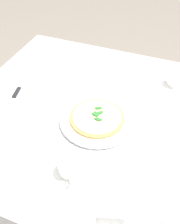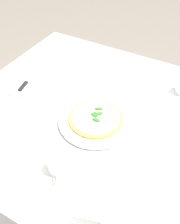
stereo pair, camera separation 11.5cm
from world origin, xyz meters
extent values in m
plane|color=slate|center=(0.00, 0.00, 0.00)|extent=(8.00, 8.00, 0.00)
cube|color=white|center=(0.00, 0.00, 0.73)|extent=(1.13, 1.13, 0.02)
cube|color=white|center=(0.00, 0.56, 0.58)|extent=(1.13, 0.01, 0.28)
cube|color=white|center=(0.56, 0.00, 0.58)|extent=(0.01, 1.13, 0.28)
cylinder|color=brown|center=(0.47, 0.47, 0.36)|extent=(0.06, 0.06, 0.72)
cylinder|color=white|center=(-0.05, -0.08, 0.74)|extent=(0.20, 0.20, 0.01)
cylinder|color=white|center=(-0.05, -0.08, 0.75)|extent=(0.33, 0.33, 0.01)
cylinder|color=tan|center=(-0.05, -0.08, 0.76)|extent=(0.24, 0.24, 0.01)
cylinder|color=#F4DB8E|center=(-0.05, -0.08, 0.77)|extent=(0.22, 0.22, 0.00)
ellipsoid|color=#2D7533|center=(0.00, -0.07, 0.77)|extent=(0.03, 0.04, 0.01)
ellipsoid|color=#2D7533|center=(-0.07, -0.10, 0.77)|extent=(0.02, 0.04, 0.01)
ellipsoid|color=#2D7533|center=(-0.03, -0.09, 0.77)|extent=(0.04, 0.04, 0.01)
ellipsoid|color=#2D7533|center=(-0.04, -0.08, 0.77)|extent=(0.02, 0.04, 0.01)
ellipsoid|color=#2D7533|center=(-0.04, -0.08, 0.77)|extent=(0.04, 0.04, 0.01)
cylinder|color=white|center=(-0.33, -0.08, 0.74)|extent=(0.13, 0.13, 0.01)
cylinder|color=white|center=(-0.33, -0.08, 0.77)|extent=(0.08, 0.08, 0.05)
torus|color=white|center=(-0.38, -0.11, 0.77)|extent=(0.03, 0.02, 0.03)
cylinder|color=black|center=(-0.33, -0.08, 0.79)|extent=(0.07, 0.07, 0.00)
cube|color=white|center=(0.02, 0.35, 0.75)|extent=(0.24, 0.16, 0.02)
cube|color=silver|center=(0.07, 0.36, 0.76)|extent=(0.12, 0.04, 0.01)
cube|color=black|center=(-0.03, 0.34, 0.76)|extent=(0.08, 0.03, 0.01)
cube|color=white|center=(-0.47, -0.28, 0.77)|extent=(0.03, 0.09, 0.06)
camera|label=1|loc=(-0.80, -0.34, 1.56)|focal=40.94mm
camera|label=2|loc=(-0.75, -0.44, 1.56)|focal=40.94mm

